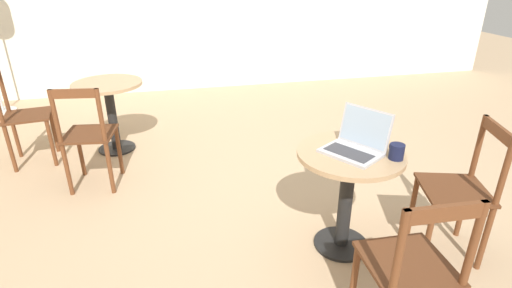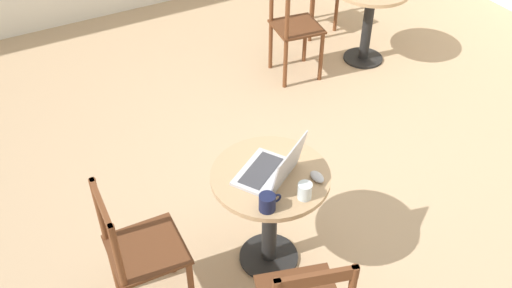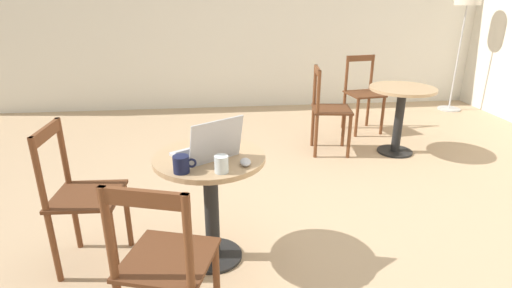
{
  "view_description": "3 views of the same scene",
  "coord_description": "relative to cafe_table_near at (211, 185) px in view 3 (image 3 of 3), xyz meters",
  "views": [
    {
      "loc": [
        -2.74,
        0.62,
        1.76
      ],
      "look_at": [
        -0.46,
        0.1,
        0.69
      ],
      "focal_mm": 28.0,
      "sensor_mm": 36.0,
      "label": 1
    },
    {
      "loc": [
        -1.9,
        -2.38,
        2.81
      ],
      "look_at": [
        -0.59,
        -0.01,
        0.55
      ],
      "focal_mm": 40.0,
      "sensor_mm": 36.0,
      "label": 2
    },
    {
      "loc": [
        -0.7,
        -2.61,
        1.59
      ],
      "look_at": [
        -0.39,
        0.18,
        0.53
      ],
      "focal_mm": 28.0,
      "sensor_mm": 36.0,
      "label": 3
    }
  ],
  "objects": [
    {
      "name": "chair_near_left",
      "position": [
        -0.77,
        0.03,
        -0.06
      ],
      "size": [
        0.4,
        0.4,
        0.9
      ],
      "color": "brown",
      "rests_on": "ground_plane"
    },
    {
      "name": "chair_near_front",
      "position": [
        -0.2,
        -0.67,
        -0.06
      ],
      "size": [
        0.48,
        0.48,
        0.9
      ],
      "color": "brown",
      "rests_on": "ground_plane"
    },
    {
      "name": "floor_lamp",
      "position": [
        3.47,
        3.14,
        0.91
      ],
      "size": [
        0.33,
        0.33,
        1.68
      ],
      "color": "#B7B7B7",
      "rests_on": "ground_plane"
    },
    {
      "name": "mug",
      "position": [
        -0.14,
        -0.22,
        0.23
      ],
      "size": [
        0.12,
        0.09,
        0.09
      ],
      "color": "#141938",
      "rests_on": "cafe_table_near"
    },
    {
      "name": "chair_mid_left",
      "position": [
        1.21,
        1.72,
        -0.06
      ],
      "size": [
        0.44,
        0.44,
        0.9
      ],
      "color": "brown",
      "rests_on": "ground_plane"
    },
    {
      "name": "chair_mid_back",
      "position": [
        1.83,
        2.38,
        -0.06
      ],
      "size": [
        0.44,
        0.44,
        0.9
      ],
      "color": "brown",
      "rests_on": "ground_plane"
    },
    {
      "name": "laptop",
      "position": [
        -0.01,
        -0.02,
        0.24
      ],
      "size": [
        0.44,
        0.42,
        0.25
      ],
      "color": "#B7B7BC",
      "rests_on": "cafe_table_near"
    },
    {
      "name": "cafe_table_mid",
      "position": [
        1.95,
        1.62,
        0.0
      ],
      "size": [
        0.66,
        0.66,
        0.71
      ],
      "color": "black",
      "rests_on": "ground_plane"
    },
    {
      "name": "mouse",
      "position": [
        0.2,
        -0.15,
        0.2
      ],
      "size": [
        0.06,
        0.1,
        0.03
      ],
      "color": "#B7B7BC",
      "rests_on": "cafe_table_near"
    },
    {
      "name": "cafe_table_near",
      "position": [
        0.0,
        0.0,
        0.0
      ],
      "size": [
        0.66,
        0.66,
        0.71
      ],
      "color": "black",
      "rests_on": "ground_plane"
    },
    {
      "name": "drinking_glass",
      "position": [
        0.07,
        -0.24,
        0.23
      ],
      "size": [
        0.08,
        0.08,
        0.09
      ],
      "color": "silver",
      "rests_on": "cafe_table_near"
    },
    {
      "name": "wall_back",
      "position": [
        0.73,
        3.67,
        0.83
      ],
      "size": [
        9.4,
        0.06,
        2.7
      ],
      "color": "silver",
      "rests_on": "ground_plane"
    },
    {
      "name": "ground_plane",
      "position": [
        0.73,
        0.44,
        -0.52
      ],
      "size": [
        16.0,
        16.0,
        0.0
      ],
      "primitive_type": "plane",
      "color": "tan"
    }
  ]
}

